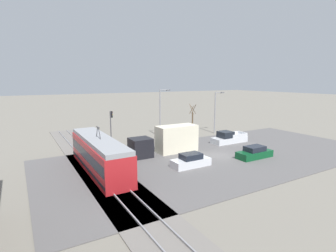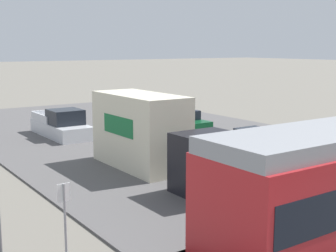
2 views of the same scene
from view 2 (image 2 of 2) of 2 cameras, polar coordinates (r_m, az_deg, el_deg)
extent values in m
plane|color=slate|center=(27.65, 0.43, -2.21)|extent=(320.00, 320.00, 0.00)
cube|color=#565454|center=(27.64, 0.43, -2.13)|extent=(19.40, 42.53, 0.08)
cube|color=black|center=(17.94, 5.26, -4.70)|extent=(2.34, 2.51, 2.34)
cube|color=beige|center=(21.96, -3.40, -0.55)|extent=(2.34, 5.34, 3.44)
cube|color=#196B38|center=(21.33, -6.12, 0.04)|extent=(0.02, 2.67, 0.86)
cube|color=silver|center=(30.45, -12.91, -0.38)|extent=(2.06, 5.63, 0.85)
cube|color=black|center=(29.59, -12.40, 1.09)|extent=(1.89, 1.91, 0.92)
cube|color=silver|center=(31.12, -15.38, 0.99)|extent=(0.12, 2.82, 0.50)
cube|color=silver|center=(31.78, -12.16, 1.29)|extent=(0.12, 2.82, 0.50)
cube|color=silver|center=(32.85, -14.71, 1.46)|extent=(1.89, 0.23, 0.50)
cube|color=red|center=(32.73, -16.05, 0.63)|extent=(0.14, 0.04, 0.18)
cube|color=silver|center=(24.40, 11.01, -2.81)|extent=(1.80, 4.32, 0.83)
cube|color=black|center=(24.26, 11.06, -1.15)|extent=(1.55, 2.24, 0.61)
cube|color=#0C4723|center=(31.53, 1.56, 0.17)|extent=(1.80, 4.64, 0.83)
cube|color=black|center=(31.42, 1.57, 1.46)|extent=(1.55, 2.41, 0.61)
cylinder|color=gray|center=(11.64, -12.36, -12.88)|extent=(0.06, 0.06, 2.53)
cube|color=white|center=(11.32, -12.61, -7.93)|extent=(0.32, 0.02, 0.44)
cube|color=red|center=(11.33, -12.64, -7.91)|extent=(0.31, 0.01, 0.10)
camera|label=1|loc=(39.69, 55.51, 10.86)|focal=28.00mm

